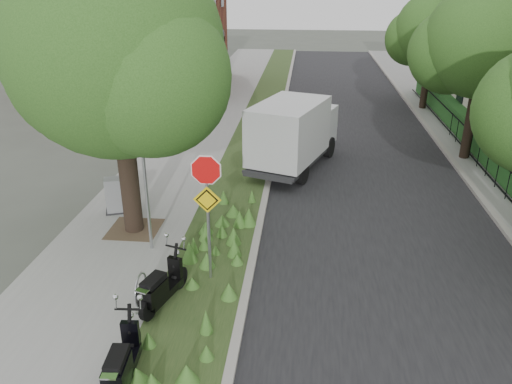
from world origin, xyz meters
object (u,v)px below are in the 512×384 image
at_px(box_truck, 294,131).
at_px(scooter_near, 159,291).
at_px(sign_assembly, 207,193).
at_px(utility_cabinet, 118,195).
at_px(scooter_far, 121,369).

bearing_deg(box_truck, scooter_near, -105.73).
bearing_deg(sign_assembly, scooter_near, -125.07).
xyz_separation_m(sign_assembly, utility_cabinet, (-3.43, 3.33, -1.69)).
distance_m(scooter_far, box_truck, 11.73).
height_order(scooter_far, utility_cabinet, utility_cabinet).
height_order(box_truck, utility_cabinet, box_truck).
relative_size(scooter_far, utility_cabinet, 1.65).
bearing_deg(utility_cabinet, scooter_near, -60.79).
xyz_separation_m(scooter_near, scooter_far, (-0.01, -2.29, -0.00)).
height_order(scooter_near, utility_cabinet, utility_cabinet).
bearing_deg(scooter_far, sign_assembly, 75.94).
relative_size(sign_assembly, scooter_near, 1.87).
height_order(sign_assembly, scooter_near, sign_assembly).
distance_m(scooter_near, box_truck, 9.51).
xyz_separation_m(sign_assembly, scooter_near, (-0.87, -1.25, -1.80)).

